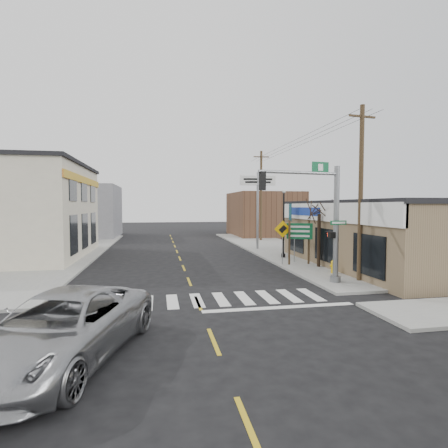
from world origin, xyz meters
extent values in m
plane|color=black|center=(0.00, 0.00, 0.00)|extent=(140.00, 140.00, 0.00)
cube|color=gray|center=(9.00, 13.00, 0.07)|extent=(6.00, 38.00, 0.13)
cube|color=gray|center=(-9.00, 13.00, 0.07)|extent=(6.00, 38.00, 0.13)
cube|color=gold|center=(0.00, 8.00, 0.01)|extent=(0.12, 56.00, 0.01)
cube|color=silver|center=(0.00, 0.40, 0.01)|extent=(11.00, 2.20, 0.01)
cube|color=#796448|center=(14.50, 6.00, 2.00)|extent=(12.00, 14.00, 4.00)
cube|color=brown|center=(12.00, 30.00, 2.80)|extent=(8.00, 10.00, 5.60)
cube|color=gray|center=(-11.00, 32.00, 3.20)|extent=(9.00, 10.00, 6.40)
imported|color=#9B9CA0|center=(-3.91, -4.58, 0.85)|extent=(4.59, 6.72, 1.71)
cylinder|color=gray|center=(7.06, 2.06, 2.97)|extent=(0.27, 0.27, 5.69)
cylinder|color=gray|center=(4.97, 2.06, 5.44)|extent=(4.17, 0.15, 0.15)
cube|color=black|center=(3.08, 2.06, 5.01)|extent=(0.27, 0.21, 0.85)
cube|color=#0C542D|center=(7.06, 1.84, 3.07)|extent=(0.90, 0.04, 0.21)
cube|color=#0C542D|center=(6.11, 2.06, 5.72)|extent=(0.90, 0.05, 0.52)
cube|color=black|center=(6.81, 2.01, 2.45)|extent=(0.30, 0.25, 0.30)
cube|color=#4B3823|center=(6.68, 7.28, 1.55)|extent=(0.10, 0.10, 2.85)
cube|color=#4B3823|center=(8.00, 7.28, 1.55)|extent=(0.10, 0.10, 2.85)
cube|color=#045328|center=(7.34, 7.22, 2.27)|extent=(1.63, 0.05, 1.02)
cylinder|color=#E1B104|center=(8.02, 4.11, 0.42)|extent=(0.21, 0.21, 0.58)
sphere|color=#E1B104|center=(8.02, 4.11, 0.74)|extent=(0.23, 0.23, 0.23)
cylinder|color=gray|center=(6.30, 7.51, 1.42)|extent=(0.06, 0.06, 2.58)
cube|color=#DCA300|center=(6.30, 7.48, 2.40)|extent=(1.09, 0.03, 1.09)
cylinder|color=black|center=(7.41, 10.33, 2.50)|extent=(0.13, 0.13, 4.74)
sphere|color=silver|center=(7.41, 10.33, 4.92)|extent=(0.26, 0.26, 0.26)
cube|color=#13424D|center=(7.91, 10.33, 3.41)|extent=(0.02, 0.50, 1.28)
cylinder|color=gray|center=(6.98, 15.61, 3.45)|extent=(0.20, 0.20, 6.65)
cube|color=silver|center=(6.98, 15.61, 6.07)|extent=(3.13, 0.18, 0.83)
cylinder|color=black|center=(8.19, 6.24, 1.76)|extent=(0.20, 0.20, 3.26)
ellipsoid|color=#1B3D19|center=(9.37, 2.55, 0.59)|extent=(1.22, 1.22, 0.91)
ellipsoid|color=black|center=(11.00, 8.28, 0.59)|extent=(1.22, 1.22, 0.92)
cylinder|color=#463A1D|center=(8.43, 2.19, 4.50)|extent=(0.23, 0.23, 8.74)
cube|color=#463A1D|center=(8.43, 2.19, 8.30)|extent=(1.52, 0.09, 0.09)
cylinder|color=#3E2D19|center=(9.50, 22.98, 4.97)|extent=(0.25, 0.25, 9.69)
cube|color=#3E2D19|center=(9.50, 22.98, 9.19)|extent=(1.68, 0.11, 0.11)
camera|label=1|loc=(-1.53, -13.72, 3.89)|focal=28.00mm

